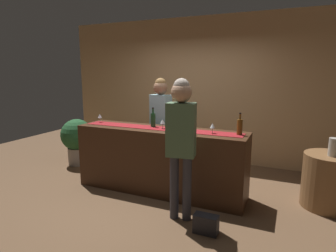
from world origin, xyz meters
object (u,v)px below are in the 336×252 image
bartender (161,117)px  round_side_table (329,181)px  vase_on_side_table (334,147)px  potted_plant_tall (77,138)px  wine_bottle_green (153,120)px  wine_bottle_amber (240,127)px  customer_sipping (181,134)px  handbag (206,224)px  wine_glass_far_end (163,122)px  wine_glass_near_customer (213,126)px  wine_glass_mid_counter (100,116)px

bartender → round_side_table: bartender is taller
vase_on_side_table → potted_plant_tall: vase_on_side_table is taller
wine_bottle_green → wine_bottle_amber: same height
wine_bottle_amber → bartender: 1.52m
customer_sipping → handbag: 1.07m
bartender → wine_glass_far_end: bearing=131.4°
round_side_table → handbag: size_ratio=2.64×
wine_bottle_amber → handbag: 1.34m
vase_on_side_table → wine_glass_far_end: bearing=-170.5°
customer_sipping → round_side_table: customer_sipping is taller
vase_on_side_table → customer_sipping: bearing=-148.8°
wine_glass_far_end → round_side_table: (2.27, 0.45, -0.72)m
wine_bottle_green → handbag: wine_bottle_green is taller
wine_bottle_green → potted_plant_tall: wine_bottle_green is taller
wine_glass_near_customer → handbag: (0.17, -0.82, -0.98)m
wine_glass_far_end → round_side_table: size_ratio=0.19×
wine_bottle_amber → wine_glass_mid_counter: bearing=179.4°
vase_on_side_table → potted_plant_tall: 4.41m
wine_glass_near_customer → wine_glass_far_end: size_ratio=1.00×
bartender → round_side_table: (2.57, -0.13, -0.70)m
wine_bottle_green → wine_glass_mid_counter: (-0.99, -0.00, -0.01)m
wine_bottle_amber → handbag: bearing=-101.4°
customer_sipping → handbag: size_ratio=6.26×
wine_bottle_amber → handbag: wine_bottle_amber is taller
wine_glass_mid_counter → customer_sipping: (1.73, -0.72, -0.00)m
wine_glass_mid_counter → customer_sipping: customer_sipping is taller
wine_glass_far_end → potted_plant_tall: 2.26m
wine_glass_near_customer → wine_glass_far_end: (-0.77, 0.03, 0.00)m
wine_bottle_green → round_side_table: bearing=8.8°
round_side_table → potted_plant_tall: bearing=178.9°
wine_bottle_amber → round_side_table: bearing=19.5°
wine_glass_far_end → handbag: size_ratio=0.51×
wine_bottle_amber → vase_on_side_table: wine_bottle_amber is taller
wine_glass_mid_counter → vase_on_side_table: bearing=5.3°
wine_glass_far_end → bartender: size_ratio=0.08×
wine_bottle_amber → customer_sipping: customer_sipping is taller
wine_glass_far_end → customer_sipping: (0.55, -0.66, -0.00)m
wine_glass_near_customer → handbag: 1.30m
wine_bottle_amber → wine_glass_mid_counter: wine_bottle_amber is taller
potted_plant_tall → handbag: bearing=-24.3°
wine_bottle_green → wine_glass_far_end: size_ratio=2.10×
bartender → handbag: (1.24, -1.43, -0.96)m
wine_bottle_amber → round_side_table: size_ratio=0.41×
wine_glass_near_customer → round_side_table: size_ratio=0.19×
wine_glass_near_customer → wine_glass_mid_counter: same height
wine_glass_mid_counter → potted_plant_tall: size_ratio=0.16×
wine_glass_mid_counter → handbag: 2.51m
round_side_table → bartender: bearing=177.1°
bartender → round_side_table: size_ratio=2.33×
wine_bottle_amber → wine_glass_mid_counter: size_ratio=2.10×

